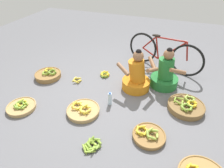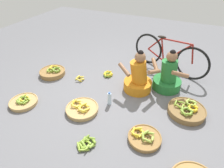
% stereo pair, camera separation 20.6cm
% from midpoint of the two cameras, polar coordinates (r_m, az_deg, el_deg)
% --- Properties ---
extents(ground_plane, '(10.00, 10.00, 0.00)m').
position_cam_midpoint_polar(ground_plane, '(3.47, -0.55, -2.97)').
color(ground_plane, slate).
extents(vendor_woman_front, '(0.73, 0.54, 0.80)m').
position_cam_midpoint_polar(vendor_woman_front, '(3.48, 5.75, 2.17)').
color(vendor_woman_front, orange).
rests_on(vendor_woman_front, ground).
extents(vendor_woman_behind, '(0.73, 0.54, 0.79)m').
position_cam_midpoint_polar(vendor_woman_behind, '(3.65, 14.19, 2.85)').
color(vendor_woman_behind, '#237233').
rests_on(vendor_woman_behind, ground).
extents(bicycle_leaning, '(1.64, 0.56, 0.73)m').
position_cam_midpoint_polar(bicycle_leaning, '(4.20, 13.95, 9.06)').
color(bicycle_leaning, black).
rests_on(bicycle_leaning, ground).
extents(banana_basket_mid_left, '(0.47, 0.47, 0.14)m').
position_cam_midpoint_polar(banana_basket_mid_left, '(2.76, 8.91, -15.14)').
color(banana_basket_mid_left, olive).
rests_on(banana_basket_mid_left, ground).
extents(banana_basket_front_right, '(0.54, 0.54, 0.14)m').
position_cam_midpoint_polar(banana_basket_front_right, '(3.12, -10.65, -7.84)').
color(banana_basket_front_right, tan).
rests_on(banana_basket_front_right, ground).
extents(banana_basket_back_left, '(0.47, 0.47, 0.13)m').
position_cam_midpoint_polar(banana_basket_back_left, '(3.52, -27.30, -6.10)').
color(banana_basket_back_left, tan).
rests_on(banana_basket_back_left, ground).
extents(banana_basket_near_vendor, '(0.53, 0.53, 0.17)m').
position_cam_midpoint_polar(banana_basket_near_vendor, '(4.13, -20.11, 2.63)').
color(banana_basket_near_vendor, olive).
rests_on(banana_basket_near_vendor, ground).
extents(banana_basket_front_left, '(0.59, 0.59, 0.17)m').
position_cam_midpoint_polar(banana_basket_front_left, '(3.31, 19.88, -6.33)').
color(banana_basket_front_left, brown).
rests_on(banana_basket_front_left, ground).
extents(loose_bananas_mid_right, '(0.18, 0.19, 0.09)m').
position_cam_midpoint_polar(loose_bananas_mid_right, '(3.85, -12.04, 1.17)').
color(loose_bananas_mid_right, yellow).
rests_on(loose_bananas_mid_right, ground).
extents(loose_bananas_front_center, '(0.23, 0.25, 0.09)m').
position_cam_midpoint_polar(loose_bananas_front_center, '(3.95, -3.68, 2.85)').
color(loose_bananas_front_center, gold).
rests_on(loose_bananas_front_center, ground).
extents(loose_bananas_near_bicycle, '(0.27, 0.30, 0.10)m').
position_cam_midpoint_polar(loose_bananas_near_bicycle, '(2.66, -8.35, -17.88)').
color(loose_bananas_near_bicycle, olive).
rests_on(loose_bananas_near_bicycle, ground).
extents(water_bottle, '(0.07, 0.07, 0.25)m').
position_cam_midpoint_polar(water_bottle, '(3.18, -2.58, -4.50)').
color(water_bottle, silver).
rests_on(water_bottle, ground).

